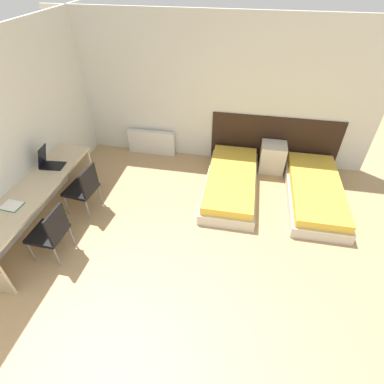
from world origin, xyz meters
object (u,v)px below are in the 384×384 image
(nightstand, at_px, (272,157))
(laptop, at_px, (49,162))
(chair_near_laptop, at_px, (83,187))
(chair_near_notebook, at_px, (51,231))
(bed_near_window, at_px, (231,182))
(bed_near_door, at_px, (315,192))

(nightstand, relative_size, laptop, 1.51)
(chair_near_laptop, distance_m, laptop, 0.65)
(laptop, bearing_deg, chair_near_notebook, -68.11)
(nightstand, height_order, laptop, laptop)
(bed_near_window, xyz_separation_m, bed_near_door, (1.45, 0.00, 0.00))
(chair_near_laptop, relative_size, laptop, 2.33)
(chair_near_notebook, xyz_separation_m, laptop, (-0.53, 1.05, 0.36))
(bed_near_door, height_order, chair_near_laptop, chair_near_laptop)
(chair_near_notebook, distance_m, laptop, 1.23)
(nightstand, bearing_deg, chair_near_notebook, -137.70)
(bed_near_door, height_order, chair_near_notebook, chair_near_notebook)
(nightstand, bearing_deg, bed_near_window, -132.24)
(bed_near_door, relative_size, chair_near_laptop, 2.36)
(nightstand, xyz_separation_m, laptop, (-3.55, -1.69, 0.55))
(chair_near_laptop, bearing_deg, chair_near_notebook, -83.98)
(chair_near_laptop, bearing_deg, nightstand, 36.57)
(chair_near_laptop, bearing_deg, laptop, 176.89)
(nightstand, height_order, chair_near_notebook, chair_near_notebook)
(bed_near_window, bearing_deg, chair_near_laptop, -156.77)
(nightstand, bearing_deg, bed_near_door, -47.76)
(nightstand, bearing_deg, laptop, -154.46)
(nightstand, distance_m, chair_near_laptop, 3.50)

